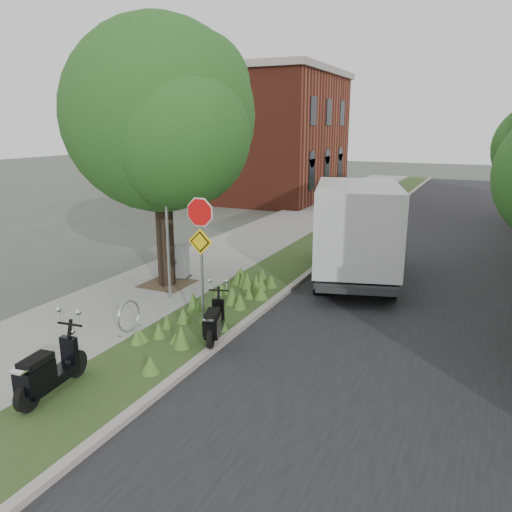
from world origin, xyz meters
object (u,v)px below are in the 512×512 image
at_px(scooter_far, 45,377).
at_px(box_truck, 356,227).
at_px(scooter_near, 214,325).
at_px(utility_cabinet, 176,262).
at_px(sign_assembly, 201,235).

distance_m(scooter_far, box_truck, 10.16).
relative_size(scooter_near, utility_cabinet, 1.40).
distance_m(scooter_far, utility_cabinet, 7.37).
bearing_deg(scooter_near, box_truck, 75.61).
relative_size(sign_assembly, scooter_near, 2.12).
bearing_deg(utility_cabinet, box_truck, 26.42).
height_order(sign_assembly, box_truck, sign_assembly).
bearing_deg(sign_assembly, utility_cabinet, 133.01).
height_order(scooter_near, box_truck, box_truck).
distance_m(scooter_near, scooter_far, 3.71).
xyz_separation_m(box_truck, utility_cabinet, (-5.07, -2.52, -1.09)).
xyz_separation_m(scooter_far, box_truck, (3.07, 9.61, 1.20)).
distance_m(scooter_near, box_truck, 6.54).
relative_size(sign_assembly, scooter_far, 1.79).
relative_size(scooter_far, box_truck, 0.29).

